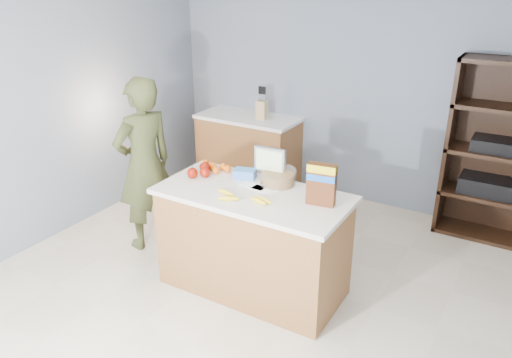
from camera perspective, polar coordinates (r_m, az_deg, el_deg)
The scene contains 15 objects.
floor at distance 4.23m, azimuth -2.49°, elevation -14.21°, with size 4.50×5.00×0.02m, color beige.
walls at distance 3.49m, azimuth -2.95°, elevation 7.95°, with size 4.52×5.02×2.51m.
counter_peninsula at distance 4.21m, azimuth -0.35°, elevation -7.58°, with size 1.56×0.76×0.90m.
back_cabinet at distance 6.24m, azimuth -0.84°, elevation 3.24°, with size 1.24×0.62×0.90m.
shelving_unit at distance 5.44m, azimuth 25.66°, elevation 2.51°, with size 0.90×0.40×1.80m.
person at distance 4.84m, azimuth -12.63°, elevation 1.59°, with size 0.61×0.40×1.68m, color #383E1E.
knife_block at distance 5.95m, azimuth 0.69°, elevation 7.97°, with size 0.12×0.10×0.31m.
envelopes at distance 4.07m, azimuth 0.28°, elevation -1.00°, with size 0.34×0.15×0.00m.
bananas at distance 3.85m, azimuth -1.39°, elevation -2.17°, with size 0.50×0.21×0.04m.
apples at distance 4.32m, azimuth -6.33°, elevation 0.94°, with size 0.18×0.26×0.09m.
oranges at distance 4.43m, azimuth -4.80°, elevation 1.38°, with size 0.31×0.17×0.07m.
blue_carton at distance 4.24m, azimuth -1.29°, elevation 0.59°, with size 0.18×0.12×0.08m, color blue.
salad_bowl at distance 4.12m, azimuth 2.54°, elevation 0.16°, with size 0.30×0.30×0.13m.
tv at distance 4.18m, azimuth 1.60°, elevation 1.99°, with size 0.28×0.12×0.28m.
cereal_box at distance 3.74m, azimuth 7.50°, elevation -0.28°, with size 0.23×0.11×0.32m.
Camera 1 is at (1.87, -2.81, 2.55)m, focal length 35.00 mm.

